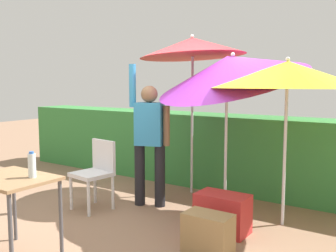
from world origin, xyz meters
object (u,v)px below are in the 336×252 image
Objects in this scene: umbrella_yellow at (230,69)px; chair_plastic at (96,170)px; umbrella_rainbow at (192,47)px; crate_cardboard at (208,233)px; person_vendor at (149,136)px; bottle_water at (32,165)px; cooler_box at (222,213)px; folding_table at (11,187)px; umbrella_orange at (287,75)px.

umbrella_yellow is 2.60× the size of chair_plastic.
crate_cardboard is (1.17, -1.66, -1.95)m from umbrella_rainbow.
person_vendor reaches higher than crate_cardboard.
bottle_water reaches higher than crate_cardboard.
chair_plastic is at bearing -136.72° from person_vendor.
cooler_box is at bearing 53.50° from bottle_water.
folding_table is (0.39, -1.48, 0.17)m from chair_plastic.
person_vendor is 1.98m from folding_table.
cooler_box is (-0.48, -0.60, -1.51)m from umbrella_orange.
umbrella_orange reaches higher than cooler_box.
chair_plastic reaches higher than folding_table.
person_vendor is at bearing 91.84° from bottle_water.
umbrella_orange is 0.73m from umbrella_yellow.
bottle_water is (-0.91, -2.22, -0.91)m from umbrella_yellow.
bottle_water reaches higher than folding_table.
chair_plastic is 1.54m from bottle_water.
umbrella_yellow is at bearing 110.90° from cooler_box.
folding_table is (-1.34, -1.67, 0.47)m from cooler_box.
person_vendor is 7.83× the size of bottle_water.
cooler_box is at bearing -128.43° from umbrella_orange.
umbrella_rainbow is 2.82m from crate_cardboard.
chair_plastic is (-1.48, -0.84, -1.29)m from umbrella_yellow.
umbrella_yellow reaches higher than crate_cardboard.
umbrella_rainbow is 2.91× the size of folding_table.
umbrella_yellow is 5.00× the size of crate_cardboard.
umbrella_rainbow reaches higher than cooler_box.
bottle_water is at bearing -88.16° from person_vendor.
chair_plastic is at bearing 104.72° from folding_table.
chair_plastic is at bearing -173.85° from cooler_box.
chair_plastic is 1.92× the size of crate_cardboard.
person_vendor is (-0.97, -0.36, -0.87)m from umbrella_yellow.
umbrella_rainbow is at bearing 87.97° from bottle_water.
umbrella_yellow is (0.81, -0.47, -0.34)m from umbrella_rainbow.
chair_plastic is (-2.21, -0.79, -1.21)m from umbrella_orange.
person_vendor is at bearing -169.80° from umbrella_orange.
umbrella_orange is 2.64m from chair_plastic.
folding_table is (-1.45, -1.13, 0.49)m from crate_cardboard.
folding_table reaches higher than cooler_box.
umbrella_orange is at bearing 72.10° from crate_cardboard.
person_vendor is 1.86m from bottle_water.
bottle_water is (-0.10, -2.69, -1.25)m from umbrella_rainbow.
umbrella_orange is at bearing 19.61° from chair_plastic.
cooler_box is at bearing -46.58° from umbrella_rainbow.
person_vendor reaches higher than cooler_box.
umbrella_orange is 3.09m from folding_table.
umbrella_yellow reaches higher than chair_plastic.
chair_plastic reaches higher than cooler_box.
umbrella_rainbow is at bearing 161.19° from umbrella_orange.
cooler_box is at bearing 101.44° from crate_cardboard.
person_vendor is 1.73m from crate_cardboard.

